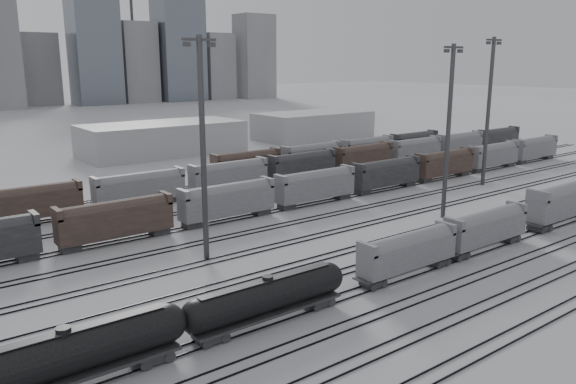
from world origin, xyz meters
TOP-DOWN VIEW (x-y plane):
  - ground at (0.00, 0.00)m, footprint 900.00×900.00m
  - tracks at (0.00, 17.50)m, footprint 220.00×71.50m
  - tank_car_a at (-41.29, 1.00)m, footprint 18.82×3.14m
  - tank_car_b at (-23.57, 1.00)m, footprint 17.29×2.88m
  - hopper_car_a at (-4.67, 1.00)m, footprint 13.45×2.67m
  - hopper_car_b at (9.92, 1.00)m, footprint 13.86×2.75m
  - hopper_car_c at (29.47, 1.00)m, footprint 16.21×3.22m
  - light_mast_b at (-19.68, 19.33)m, footprint 4.17×0.67m
  - light_mast_c at (18.06, 13.69)m, footprint 4.11×0.66m
  - light_mast_d at (43.00, 23.62)m, footprint 4.41×0.71m
  - bg_string_near at (8.00, 32.00)m, footprint 151.00×3.00m
  - bg_string_mid at (18.00, 48.00)m, footprint 151.00×3.00m
  - bg_string_far at (35.50, 56.00)m, footprint 66.00×3.00m
  - warehouse_mid at (10.00, 95.00)m, footprint 40.00×18.00m
  - warehouse_right at (60.00, 95.00)m, footprint 35.00×18.00m
  - skyline at (10.84, 280.00)m, footprint 316.00×22.40m
  - crane_right at (91.26, 305.00)m, footprint 42.00×1.80m

SIDE VIEW (x-z plane):
  - ground at x=0.00m, z-range 0.00..0.00m
  - tracks at x=0.00m, z-range 0.00..0.16m
  - tank_car_b at x=-23.57m, z-range 0.34..4.61m
  - tank_car_a at x=-41.29m, z-range 0.37..5.02m
  - bg_string_far at x=35.50m, z-range 0.00..5.60m
  - bg_string_near at x=8.00m, z-range 0.00..5.60m
  - bg_string_mid at x=18.00m, z-range 0.00..5.60m
  - hopper_car_a at x=-4.67m, z-range 0.57..5.38m
  - hopper_car_b at x=9.92m, z-range 0.58..5.54m
  - hopper_car_c at x=29.47m, z-range 0.68..6.48m
  - warehouse_mid at x=10.00m, z-range 0.00..8.00m
  - warehouse_right at x=60.00m, z-range 0.00..8.00m
  - light_mast_c at x=18.06m, z-range 0.78..26.45m
  - light_mast_b at x=-19.68m, z-range 0.79..26.86m
  - light_mast_d at x=43.00m, z-range 0.84..28.39m
  - skyline at x=10.84m, z-range -12.77..82.23m
  - crane_right at x=91.26m, z-range 7.39..107.39m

